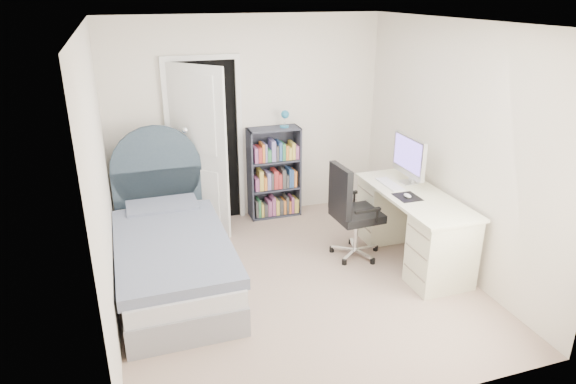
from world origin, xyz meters
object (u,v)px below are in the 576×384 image
object	(u,v)px
desk	(412,224)
bed	(171,251)
office_chair	(350,208)
nightstand	(157,202)
floor_lamp	(186,191)
bookcase	(275,176)

from	to	relation	value
desk	bed	bearing A→B (deg)	171.18
bed	office_chair	distance (m)	1.92
office_chair	desk	bearing A→B (deg)	-22.85
nightstand	floor_lamp	bearing A→B (deg)	-18.29
bed	desk	xyz separation A→B (m)	(2.51, -0.39, 0.11)
desk	office_chair	bearing A→B (deg)	157.15
desk	office_chair	distance (m)	0.68
bed	bookcase	size ratio (longest dim) A/B	1.61
bed	floor_lamp	bearing A→B (deg)	73.51
bed	bookcase	bearing A→B (deg)	39.70
nightstand	office_chair	xyz separation A→B (m)	(1.93, -1.28, 0.19)
bed	nightstand	size ratio (longest dim) A/B	3.73
bed	bookcase	distance (m)	1.90
office_chair	nightstand	bearing A→B (deg)	146.56
bed	nightstand	xyz separation A→B (m)	(-0.04, 1.14, 0.08)
floor_lamp	bookcase	distance (m)	1.16
desk	floor_lamp	bearing A→B (deg)	147.17
bed	nightstand	world-z (taller)	bed
bookcase	floor_lamp	bearing A→B (deg)	-171.38
nightstand	office_chair	bearing A→B (deg)	-33.44
nightstand	bookcase	world-z (taller)	bookcase
bookcase	office_chair	size ratio (longest dim) A/B	1.30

